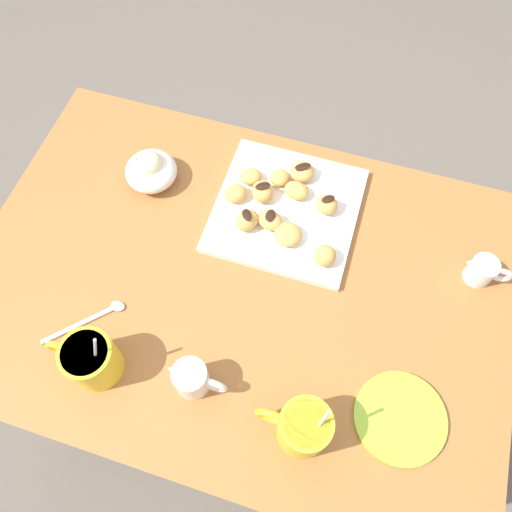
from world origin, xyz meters
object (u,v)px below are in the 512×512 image
at_px(ice_cream_bowl, 151,170).
at_px(beignet_7, 279,178).
at_px(chocolate_sauce_pitcher, 483,270).
at_px(beignet_3, 251,176).
at_px(beignet_0, 327,205).
at_px(saucer_lime_left, 400,418).
at_px(dining_table, 241,308).
at_px(coffee_mug_yellow_left, 303,427).
at_px(coffee_mug_yellow_right, 90,359).
at_px(beignet_8, 325,256).
at_px(beignet_9, 247,220).
at_px(beignet_1, 288,234).
at_px(beignet_2, 270,220).
at_px(cream_pitcher_white, 192,378).
at_px(pastry_plate_square, 286,210).
at_px(beignet_6, 263,192).
at_px(beignet_4, 302,172).
at_px(beignet_10, 235,194).
at_px(beignet_5, 296,191).

bearing_deg(ice_cream_bowl, beignet_7, -166.25).
relative_size(chocolate_sauce_pitcher, beignet_3, 2.01).
bearing_deg(beignet_0, saucer_lime_left, 121.40).
bearing_deg(ice_cream_bowl, chocolate_sauce_pitcher, 177.82).
height_order(dining_table, coffee_mug_yellow_left, coffee_mug_yellow_left).
bearing_deg(coffee_mug_yellow_right, beignet_3, -107.40).
height_order(beignet_8, beignet_9, same).
relative_size(beignet_1, beignet_2, 1.04).
relative_size(dining_table, cream_pitcher_white, 10.11).
bearing_deg(pastry_plate_square, beignet_6, -11.83).
bearing_deg(beignet_7, beignet_4, -147.62).
bearing_deg(cream_pitcher_white, coffee_mug_yellow_left, 173.57).
bearing_deg(beignet_10, beignet_1, 155.06).
height_order(cream_pitcher_white, saucer_lime_left, cream_pitcher_white).
height_order(pastry_plate_square, beignet_10, beignet_10).
relative_size(cream_pitcher_white, beignet_9, 2.07).
xyz_separation_m(dining_table, beignet_5, (-0.05, -0.22, 0.17)).
relative_size(beignet_0, beignet_8, 1.03).
bearing_deg(beignet_3, beignet_5, 176.26).
relative_size(chocolate_sauce_pitcher, beignet_0, 2.01).
height_order(cream_pitcher_white, beignet_1, cream_pitcher_white).
bearing_deg(ice_cream_bowl, beignet_4, -163.42).
bearing_deg(beignet_9, beignet_10, -52.47).
bearing_deg(beignet_5, beignet_10, 20.62).
bearing_deg(beignet_8, ice_cream_bowl, -12.49).
distance_m(coffee_mug_yellow_right, ice_cream_bowl, 0.41).
bearing_deg(coffee_mug_yellow_left, beignet_3, -62.99).
xyz_separation_m(dining_table, saucer_lime_left, (-0.34, 0.16, 0.15)).
xyz_separation_m(chocolate_sauce_pitcher, beignet_8, (0.29, 0.06, 0.00)).
bearing_deg(beignet_7, beignet_10, 41.36).
height_order(coffee_mug_yellow_right, beignet_3, coffee_mug_yellow_right).
xyz_separation_m(pastry_plate_square, beignet_4, (-0.01, -0.09, 0.02)).
distance_m(pastry_plate_square, ice_cream_bowl, 0.30).
relative_size(beignet_0, beignet_10, 0.96).
bearing_deg(coffee_mug_yellow_right, beignet_4, -116.02).
height_order(beignet_3, beignet_7, same).
relative_size(beignet_5, beignet_7, 1.24).
height_order(dining_table, saucer_lime_left, saucer_lime_left).
bearing_deg(coffee_mug_yellow_left, beignet_5, -73.72).
bearing_deg(beignet_6, ice_cream_bowl, 4.06).
distance_m(beignet_0, beignet_4, 0.10).
bearing_deg(cream_pitcher_white, coffee_mug_yellow_right, 7.26).
height_order(dining_table, ice_cream_bowl, ice_cream_bowl).
bearing_deg(beignet_8, saucer_lime_left, 128.41).
xyz_separation_m(coffee_mug_yellow_left, beignet_5, (0.13, -0.45, -0.02)).
xyz_separation_m(coffee_mug_yellow_right, cream_pitcher_white, (-0.18, -0.02, -0.01)).
bearing_deg(cream_pitcher_white, chocolate_sauce_pitcher, -141.67).
relative_size(coffee_mug_yellow_right, ice_cream_bowl, 1.32).
xyz_separation_m(pastry_plate_square, beignet_9, (0.06, 0.06, 0.03)).
bearing_deg(beignet_10, beignet_5, -159.38).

